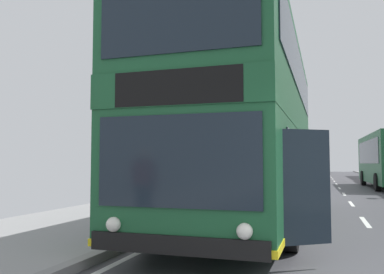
{
  "coord_description": "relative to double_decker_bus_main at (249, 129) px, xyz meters",
  "views": [
    {
      "loc": [
        -1.05,
        -3.76,
        1.48
      ],
      "look_at": [
        -3.51,
        4.04,
        2.01
      ],
      "focal_mm": 37.97,
      "sensor_mm": 36.0,
      "label": 1
    }
  ],
  "objects": [
    {
      "name": "double_decker_bus_main",
      "position": [
        0.0,
        0.0,
        0.0
      ],
      "size": [
        3.23,
        10.79,
        4.5
      ],
      "color": "#19512D",
      "rests_on": "ground"
    }
  ]
}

